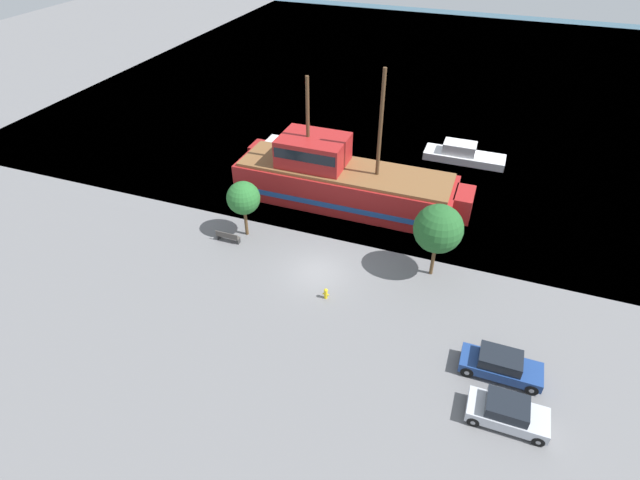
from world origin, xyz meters
name	(u,v)px	position (x,y,z in m)	size (l,w,h in m)	color
ground_plane	(318,272)	(0.00, 0.00, 0.00)	(160.00, 160.00, 0.00)	slate
water_surface	(433,74)	(0.00, 44.00, 0.00)	(80.00, 80.00, 0.00)	#33566B
pirate_ship	(341,181)	(-1.44, 9.17, 1.97)	(18.89, 4.97, 11.32)	#A31E1E
moored_boat_dockside	(288,152)	(-8.57, 14.84, 0.66)	(7.81, 2.13, 1.76)	maroon
moored_boat_outer	(463,154)	(6.99, 20.10, 0.62)	(7.39, 2.38, 1.72)	silver
parked_car_curb_front	(507,412)	(12.72, -7.45, 0.69)	(3.87, 1.84, 1.42)	#B7BCC6
parked_car_curb_mid	(500,365)	(12.19, -4.55, 0.72)	(4.27, 1.78, 1.45)	navy
fire_hydrant	(326,293)	(1.36, -2.20, 0.41)	(0.42, 0.25, 0.76)	yellow
bench_promenade_east	(228,237)	(-7.46, 0.99, 0.44)	(1.80, 0.45, 0.85)	#4C4742
tree_row_east	(243,198)	(-6.58, 2.32, 3.16)	(2.42, 2.42, 4.39)	brown
tree_row_mideast	(438,229)	(7.23, 2.58, 3.71)	(3.20, 3.20, 5.31)	brown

